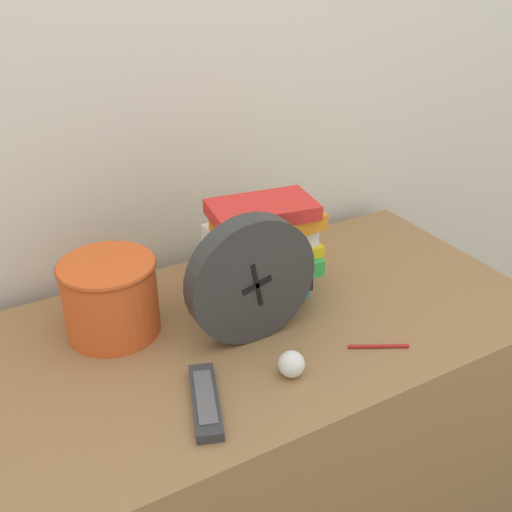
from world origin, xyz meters
name	(u,v)px	position (x,y,z in m)	size (l,w,h in m)	color
wall_back	(152,77)	(0.00, 0.73, 1.20)	(6.00, 0.04, 2.40)	silver
desk	(238,452)	(0.00, 0.33, 0.37)	(1.39, 0.66, 0.74)	olive
desk_clock	(252,280)	(0.02, 0.29, 0.88)	(0.28, 0.05, 0.28)	#333333
book_stack	(262,250)	(0.12, 0.42, 0.86)	(0.26, 0.21, 0.25)	#2D9ED1
basket	(110,295)	(-0.23, 0.46, 0.83)	(0.21, 0.21, 0.17)	#E05623
tv_remote	(205,401)	(-0.16, 0.15, 0.75)	(0.11, 0.19, 0.02)	#333338
crumpled_paper_ball	(291,364)	(0.03, 0.15, 0.76)	(0.05, 0.05, 0.05)	white
pen	(378,346)	(0.23, 0.13, 0.74)	(0.12, 0.07, 0.01)	#B21E1E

